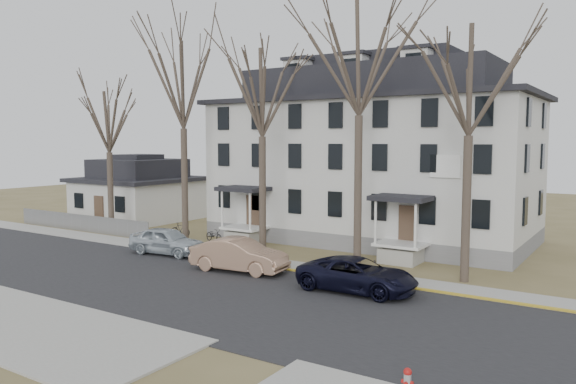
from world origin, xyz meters
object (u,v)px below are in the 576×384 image
Objects in this scene: bicycle_left at (214,236)px; tree_mid_right at (470,72)px; boarding_house at (371,158)px; tree_center at (360,49)px; tree_bungalow at (108,117)px; tree_far_left at (183,79)px; car_tan at (239,256)px; car_navy at (357,276)px; bicycle_right at (181,230)px; small_house at (139,192)px; fire_hydrant at (407,382)px; tree_mid_left at (262,86)px; car_silver at (167,241)px.

tree_mid_right is at bearing -79.84° from bicycle_left.
tree_mid_right reaches higher than boarding_house.
tree_center is 1.36× the size of tree_bungalow.
tree_far_left reaches higher than car_tan.
boarding_house is at bearing 42.18° from tree_far_left.
bicycle_right is at bearing 68.34° from car_navy.
small_house is 5.16× the size of bicycle_left.
tree_mid_right is at bearing -43.81° from boarding_house.
bicycle_right is (-16.29, 6.20, -0.27)m from car_navy.
bicycle_left is (-16.33, 1.40, -9.16)m from tree_mid_right.
fire_hydrant is at bearing -25.46° from tree_bungalow.
car_tan reaches higher than fire_hydrant.
small_house reaches higher than bicycle_left.
boarding_house is 1.63× the size of tree_mid_right.
tree_mid_left is 0.87× the size of tree_center.
tree_far_left is 10.16m from car_silver.
car_silver is (1.47, -3.09, -9.57)m from tree_far_left.
small_house is 0.63× the size of tree_far_left.
fire_hydrant is (26.54, -12.64, -7.75)m from tree_bungalow.
boarding_house is 13.22m from car_tan.
tree_bungalow is (4.00, -6.20, 5.87)m from small_house.
car_navy is (-3.39, -4.36, -8.88)m from tree_mid_right.
bicycle_right is (8.83, -4.36, -1.79)m from small_house.
tree_bungalow is at bearing 180.00° from tree_center.
bicycle_right is (4.83, 1.84, -7.66)m from tree_bungalow.
small_house is at bearing -174.41° from boarding_house.
tree_mid_left is 6.18m from tree_center.
bicycle_right reaches higher than bicycle_left.
small_house is 0.68× the size of tree_mid_left.
small_house is 0.81× the size of tree_bungalow.
tree_bungalow reaches higher than car_silver.
tree_mid_right reaches higher than tree_bungalow.
tree_center reaches higher than tree_far_left.
tree_center is at bearing -69.80° from boarding_house.
tree_mid_left is 10.45m from bicycle_left.
car_navy is at bearing -101.46° from car_silver.
tree_mid_left is at bearing -109.50° from bicycle_right.
boarding_house is at bearing 110.20° from tree_center.
car_silver is 20.45m from fire_hydrant.
car_silver is at bearing 73.36° from car_tan.
tree_mid_left is 1.18× the size of tree_bungalow.
tree_center is at bearing 0.00° from tree_far_left.
fire_hydrant is (10.54, -20.79, -5.01)m from boarding_house.
tree_center is (23.00, -6.20, 8.84)m from small_house.
tree_mid_right is (28.50, -6.20, 7.35)m from small_house.
tree_center reaches higher than car_tan.
fire_hydrant is at bearing -130.51° from bicycle_right.
tree_far_left is at bearing -137.04° from bicycle_right.
small_house is 25.41m from tree_center.
car_silver is at bearing 83.43° from car_navy.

